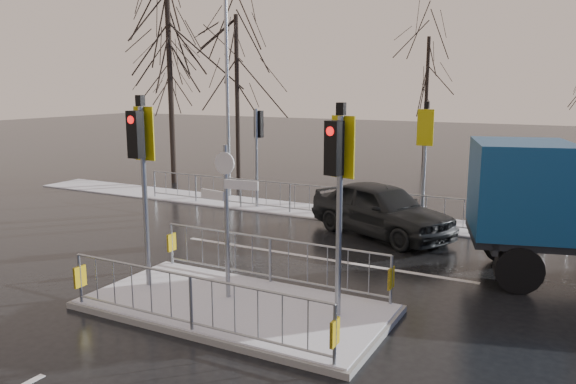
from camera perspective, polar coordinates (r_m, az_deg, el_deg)
The scene contains 12 objects.
ground at distance 11.31m, azimuth -5.36°, elevation -11.83°, with size 120.00×120.00×0.00m, color black.
snow_verge at distance 18.75m, azimuth 9.19°, elevation -2.69°, with size 30.00×2.00×0.04m, color silver.
lane_markings at distance 11.06m, azimuth -6.33°, elevation -12.38°, with size 8.00×11.38×0.01m.
traffic_island at distance 11.18m, azimuth -5.41°, elevation -9.95°, with size 6.00×3.04×4.15m.
far_kerb_fixtures at distance 17.98m, azimuth 9.65°, elevation -0.02°, with size 18.00×0.65×3.83m.
car_far_lane at distance 16.62m, azimuth 9.43°, elevation -1.71°, with size 1.86×4.61×1.57m, color black.
flatbed_truck at distance 13.89m, azimuth 26.30°, elevation -1.49°, with size 7.13×4.14×3.12m.
tree_near_a at distance 25.62m, azimuth -12.02°, elevation 14.51°, with size 4.75×4.75×8.97m.
tree_near_b at distance 25.30m, azimuth -5.23°, elevation 12.56°, with size 4.00×4.00×7.55m.
tree_near_c at distance 28.76m, azimuth -11.77°, elevation 10.88°, with size 3.50×3.50×6.61m.
tree_far_a at distance 31.68m, azimuth 13.97°, elevation 11.34°, with size 3.75×3.75×7.08m.
street_lamp_left at distance 21.92m, azimuth -6.06°, elevation 11.11°, with size 1.25×0.18×8.20m.
Camera 1 is at (5.78, -8.70, 4.34)m, focal length 35.00 mm.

